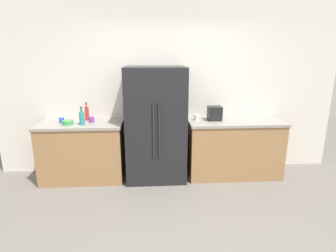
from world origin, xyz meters
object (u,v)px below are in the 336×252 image
cup_a (62,120)px  refrigerator (156,125)px  toaster (215,113)px  bowl_a (68,122)px  cup_b (197,117)px  cup_c (92,119)px  bottle_a (87,113)px  bottle_b (82,118)px

cup_a → refrigerator: bearing=-2.2°
toaster → bowl_a: (-2.22, -0.12, -0.08)m
refrigerator → bowl_a: (-1.30, -0.06, 0.07)m
bowl_a → toaster: bearing=3.2°
cup_b → bowl_a: size_ratio=0.54×
cup_c → bowl_a: cup_c is taller
cup_b → toaster: bearing=-5.1°
toaster → cup_c: (-1.90, -0.01, -0.07)m
toaster → bottle_a: bearing=176.4°
refrigerator → bowl_a: 1.30m
toaster → bottle_a: 2.00m
refrigerator → cup_c: size_ratio=20.81×
refrigerator → cup_b: size_ratio=20.21×
cup_a → bowl_a: 0.17m
refrigerator → bowl_a: size_ratio=11.01×
toaster → cup_a: size_ratio=2.78×
bottle_a → cup_a: size_ratio=3.59×
refrigerator → cup_a: bearing=177.8°
bottle_b → bowl_a: bearing=171.4°
cup_b → bottle_a: bearing=176.6°
cup_c → refrigerator: bearing=-3.3°
refrigerator → cup_c: 0.98m
refrigerator → bottle_a: (-1.07, 0.19, 0.15)m
bottle_b → refrigerator: bearing=5.0°
cup_a → cup_b: 2.07m
bottle_a → cup_a: bottle_a is taller
cup_c → bowl_a: 0.34m
bottle_a → cup_b: size_ratio=3.29×
bottle_a → cup_c: bottle_a is taller
toaster → bowl_a: bearing=-176.8°
bottle_b → cup_c: (0.10, 0.15, -0.06)m
cup_a → cup_b: size_ratio=0.92×
bottle_a → bottle_b: size_ratio=1.06×
refrigerator → bottle_a: size_ratio=6.15×
bottle_a → bottle_b: 0.28m
bottle_b → cup_b: size_ratio=3.11×
toaster → bottle_b: bearing=-175.5°
refrigerator → cup_b: (0.64, 0.09, 0.08)m
refrigerator → bowl_a: bearing=-177.3°
bottle_a → bowl_a: 0.35m
toaster → bowl_a: toaster is taller
refrigerator → cup_a: refrigerator is taller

